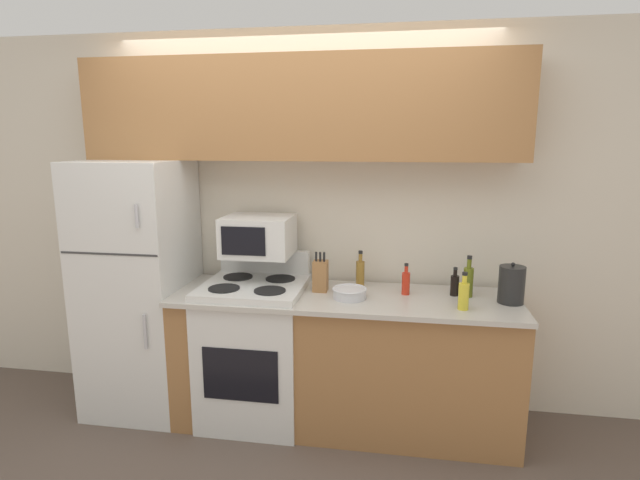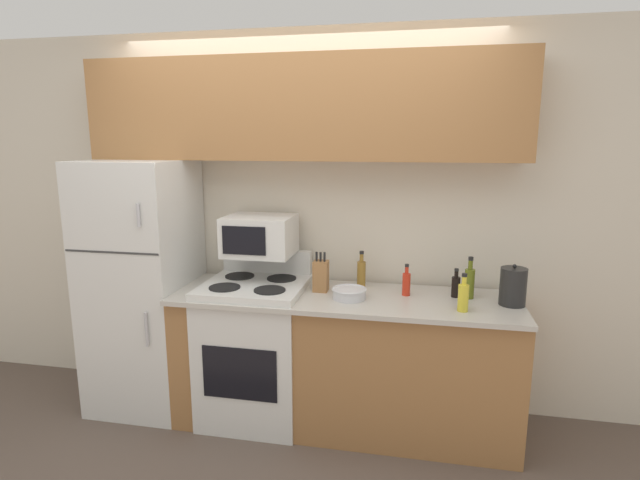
% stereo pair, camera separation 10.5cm
% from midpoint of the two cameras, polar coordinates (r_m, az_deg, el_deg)
% --- Properties ---
extents(ground_plane, '(12.00, 12.00, 0.00)m').
position_cam_midpoint_polar(ground_plane, '(3.32, -5.06, -22.22)').
color(ground_plane, brown).
extents(wall_back, '(8.00, 0.05, 2.55)m').
position_cam_midpoint_polar(wall_back, '(3.47, -2.67, 2.10)').
color(wall_back, beige).
rests_on(wall_back, ground_plane).
extents(lower_cabinets, '(2.14, 0.66, 0.88)m').
position_cam_midpoint_polar(lower_cabinets, '(3.31, 1.79, -13.50)').
color(lower_cabinets, '#9E6B3D').
rests_on(lower_cabinets, ground_plane).
extents(refrigerator, '(0.65, 0.67, 1.70)m').
position_cam_midpoint_polar(refrigerator, '(3.62, -20.73, -5.12)').
color(refrigerator, silver).
rests_on(refrigerator, ground_plane).
extents(upper_cabinets, '(2.79, 0.30, 0.64)m').
position_cam_midpoint_polar(upper_cabinets, '(3.25, -3.46, 14.72)').
color(upper_cabinets, '#9E6B3D').
rests_on(upper_cabinets, refrigerator).
extents(stove, '(0.65, 0.64, 1.08)m').
position_cam_midpoint_polar(stove, '(3.41, -8.32, -12.21)').
color(stove, silver).
rests_on(stove, ground_plane).
extents(microwave, '(0.44, 0.38, 0.26)m').
position_cam_midpoint_polar(microwave, '(3.29, -7.96, 0.47)').
color(microwave, silver).
rests_on(microwave, stove).
extents(knife_block, '(0.09, 0.10, 0.26)m').
position_cam_midpoint_polar(knife_block, '(3.19, -0.90, -4.10)').
color(knife_block, '#9E6B3D').
rests_on(knife_block, lower_cabinets).
extents(bowl, '(0.21, 0.21, 0.07)m').
position_cam_midpoint_polar(bowl, '(3.07, 2.42, -6.04)').
color(bowl, silver).
rests_on(bowl, lower_cabinets).
extents(bottle_soy_sauce, '(0.05, 0.05, 0.18)m').
position_cam_midpoint_polar(bottle_soy_sauce, '(3.21, 14.23, -4.95)').
color(bottle_soy_sauce, black).
rests_on(bottle_soy_sauce, lower_cabinets).
extents(bottle_vinegar, '(0.06, 0.06, 0.24)m').
position_cam_midpoint_polar(bottle_vinegar, '(3.31, 3.71, -3.70)').
color(bottle_vinegar, olive).
rests_on(bottle_vinegar, lower_cabinets).
extents(bottle_hot_sauce, '(0.05, 0.05, 0.20)m').
position_cam_midpoint_polar(bottle_hot_sauce, '(3.17, 8.85, -4.80)').
color(bottle_hot_sauce, red).
rests_on(bottle_hot_sauce, lower_cabinets).
extents(bottle_cooking_spray, '(0.06, 0.06, 0.22)m').
position_cam_midpoint_polar(bottle_cooking_spray, '(2.96, 15.12, -6.08)').
color(bottle_cooking_spray, gold).
rests_on(bottle_cooking_spray, lower_cabinets).
extents(bottle_olive_oil, '(0.06, 0.06, 0.26)m').
position_cam_midpoint_polar(bottle_olive_oil, '(3.20, 15.68, -4.50)').
color(bottle_olive_oil, '#5B6619').
rests_on(bottle_olive_oil, lower_cabinets).
extents(kettle, '(0.15, 0.15, 0.25)m').
position_cam_midpoint_polar(kettle, '(3.15, 20.16, -4.81)').
color(kettle, black).
rests_on(kettle, lower_cabinets).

